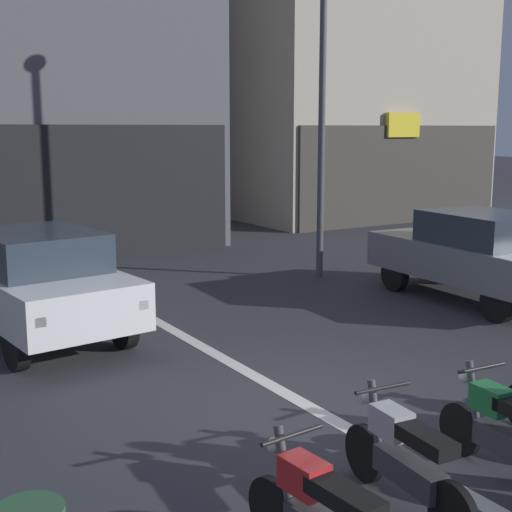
# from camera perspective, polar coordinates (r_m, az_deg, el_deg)

# --- Properties ---
(ground_plane) EXTENTS (120.00, 120.00, 0.00)m
(ground_plane) POSITION_cam_1_polar(r_m,az_deg,el_deg) (8.20, 4.56, -12.16)
(ground_plane) COLOR #333338
(lane_centre_line) EXTENTS (0.20, 18.00, 0.01)m
(lane_centre_line) POSITION_cam_1_polar(r_m,az_deg,el_deg) (13.28, -10.97, -3.50)
(lane_centre_line) COLOR silver
(lane_centre_line) RESTS_ON ground
(building_far_right) EXTENTS (8.82, 7.53, 12.10)m
(building_far_right) POSITION_cam_1_polar(r_m,az_deg,el_deg) (26.80, 6.56, 16.47)
(building_far_right) COLOR #B2A893
(building_far_right) RESTS_ON ground
(car_white_crossing_near) EXTENTS (2.16, 4.25, 1.64)m
(car_white_crossing_near) POSITION_cam_1_polar(r_m,az_deg,el_deg) (11.05, -17.26, -1.88)
(car_white_crossing_near) COLOR black
(car_white_crossing_near) RESTS_ON ground
(car_grey_parked_kerbside) EXTENTS (2.00, 4.20, 1.64)m
(car_grey_parked_kerbside) POSITION_cam_1_polar(r_m,az_deg,el_deg) (13.45, 17.39, 0.22)
(car_grey_parked_kerbside) COLOR black
(car_grey_parked_kerbside) RESTS_ON ground
(street_lamp) EXTENTS (0.36, 0.36, 7.06)m
(street_lamp) POSITION_cam_1_polar(r_m,az_deg,el_deg) (14.79, 5.39, 14.70)
(street_lamp) COLOR #47474C
(street_lamp) RESTS_ON ground
(motorcycle_silver_row_left_mid) EXTENTS (0.55, 1.67, 0.98)m
(motorcycle_silver_row_left_mid) POSITION_cam_1_polar(r_m,az_deg,el_deg) (6.15, 11.90, -15.67)
(motorcycle_silver_row_left_mid) COLOR black
(motorcycle_silver_row_left_mid) RESTS_ON ground
(motorcycle_green_row_centre) EXTENTS (0.55, 1.67, 0.98)m
(motorcycle_green_row_centre) POSITION_cam_1_polar(r_m,az_deg,el_deg) (6.87, 19.48, -13.22)
(motorcycle_green_row_centre) COLOR black
(motorcycle_green_row_centre) RESTS_ON ground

